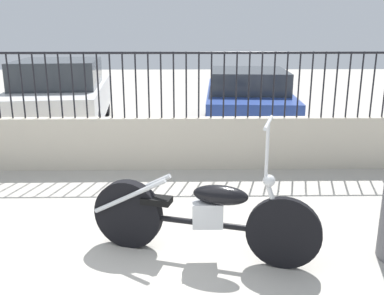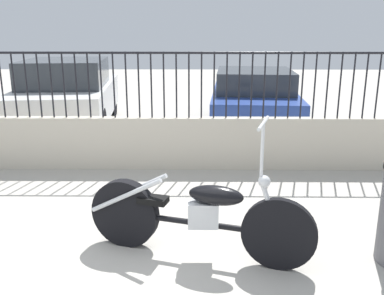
# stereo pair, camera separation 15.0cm
# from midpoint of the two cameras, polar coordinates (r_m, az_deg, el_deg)

# --- Properties ---
(ground_plane) EXTENTS (40.00, 40.00, 0.00)m
(ground_plane) POSITION_cam_midpoint_polar(r_m,az_deg,el_deg) (3.96, -12.97, -16.83)
(ground_plane) COLOR #ADA89E
(low_wall) EXTENTS (9.12, 0.18, 0.80)m
(low_wall) POSITION_cam_midpoint_polar(r_m,az_deg,el_deg) (6.61, -7.86, 0.54)
(low_wall) COLOR beige
(low_wall) RESTS_ON ground_plane
(fence_railing) EXTENTS (9.12, 0.04, 0.98)m
(fence_railing) POSITION_cam_midpoint_polar(r_m,az_deg,el_deg) (6.43, -8.20, 9.44)
(fence_railing) COLOR black
(fence_railing) RESTS_ON low_wall
(motorcycle_black) EXTENTS (2.11, 0.81, 1.36)m
(motorcycle_black) POSITION_cam_midpoint_polar(r_m,az_deg,el_deg) (4.06, -1.16, -8.93)
(motorcycle_black) COLOR black
(motorcycle_black) RESTS_ON ground_plane
(car_white) EXTENTS (2.23, 4.45, 1.48)m
(car_white) POSITION_cam_midpoint_polar(r_m,az_deg,el_deg) (9.71, -17.42, 6.76)
(car_white) COLOR black
(car_white) RESTS_ON ground_plane
(car_blue) EXTENTS (2.02, 4.17, 1.27)m
(car_blue) POSITION_cam_midpoint_polar(r_m,az_deg,el_deg) (9.43, 6.94, 6.59)
(car_blue) COLOR black
(car_blue) RESTS_ON ground_plane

